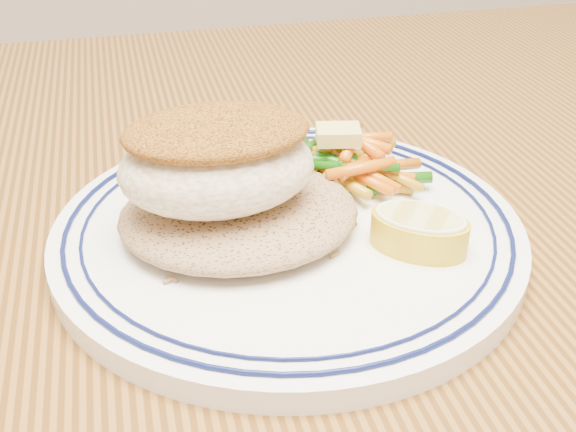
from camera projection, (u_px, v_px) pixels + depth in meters
The scene contains 7 objects.
dining_table at pixel (308, 333), 0.53m from camera, with size 1.50×0.90×0.75m.
plate at pixel (288, 230), 0.45m from camera, with size 0.29×0.29×0.02m.
rice_pilaf at pixel (239, 209), 0.44m from camera, with size 0.15×0.13×0.03m, color #906C48.
fish_fillet at pixel (217, 159), 0.41m from camera, with size 0.11×0.08×0.06m.
vegetable_pile at pixel (346, 163), 0.49m from camera, with size 0.11×0.10×0.03m.
butter_pat at pixel (338, 135), 0.48m from camera, with size 0.03×0.02×0.01m, color #E1D66E.
lemon_wedge at pixel (419, 230), 0.42m from camera, with size 0.07×0.07×0.02m.
Camera 1 is at (-0.11, -0.39, 1.00)m, focal length 45.00 mm.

